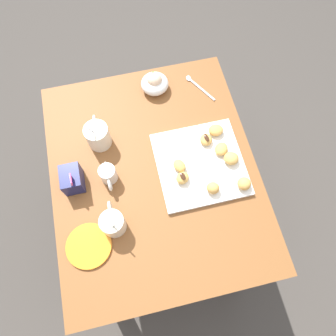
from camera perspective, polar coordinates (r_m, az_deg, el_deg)
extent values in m
plane|color=#423D38|center=(1.89, -1.58, -9.06)|extent=(8.00, 8.00, 0.00)
cube|color=brown|center=(1.19, -2.48, -1.01)|extent=(0.93, 0.76, 0.04)
cube|color=brown|center=(1.52, 13.97, -17.53)|extent=(0.07, 0.07, 0.71)
cube|color=brown|center=(1.74, 5.59, 8.90)|extent=(0.07, 0.07, 0.71)
cube|color=brown|center=(1.50, -11.25, -23.23)|extent=(0.07, 0.07, 0.71)
cube|color=brown|center=(1.72, -15.35, 4.48)|extent=(0.07, 0.07, 0.71)
cube|color=silver|center=(1.18, 5.80, 0.70)|extent=(0.32, 0.32, 0.02)
cylinder|color=silver|center=(1.08, -9.88, -9.88)|extent=(0.08, 0.08, 0.09)
torus|color=silver|center=(1.09, -10.35, -7.28)|extent=(0.06, 0.01, 0.06)
cylinder|color=black|center=(1.05, -10.20, -9.44)|extent=(0.07, 0.07, 0.01)
cylinder|color=silver|center=(1.05, -10.03, -10.34)|extent=(0.02, 0.04, 0.11)
cylinder|color=silver|center=(1.20, -12.51, 5.65)|extent=(0.09, 0.09, 0.10)
torus|color=silver|center=(1.23, -12.92, 7.93)|extent=(0.06, 0.01, 0.06)
cylinder|color=black|center=(1.17, -12.93, 6.63)|extent=(0.08, 0.08, 0.01)
cylinder|color=silver|center=(1.16, -12.76, 5.77)|extent=(0.01, 0.04, 0.13)
cylinder|color=silver|center=(1.15, -10.74, -1.08)|extent=(0.06, 0.06, 0.07)
cone|color=silver|center=(1.13, -11.19, 0.70)|extent=(0.02, 0.02, 0.02)
torus|color=silver|center=(1.13, -10.45, -2.87)|extent=(0.05, 0.01, 0.05)
cylinder|color=white|center=(1.12, -11.00, -0.53)|extent=(0.05, 0.05, 0.01)
cube|color=#191E51|center=(1.17, -16.89, -1.94)|extent=(0.09, 0.07, 0.08)
cube|color=#EA4C93|center=(1.11, -17.10, -1.77)|extent=(0.04, 0.01, 0.03)
cube|color=white|center=(1.11, -17.18, -1.84)|extent=(0.04, 0.01, 0.03)
ellipsoid|color=silver|center=(1.33, -2.41, 14.94)|extent=(0.11, 0.11, 0.06)
sphere|color=beige|center=(1.31, -2.45, 15.50)|extent=(0.06, 0.06, 0.06)
ellipsoid|color=green|center=(1.30, -2.61, 16.42)|extent=(0.03, 0.02, 0.01)
cylinder|color=orange|center=(1.13, -14.09, -13.46)|extent=(0.15, 0.15, 0.01)
cube|color=silver|center=(1.35, 6.04, 13.97)|extent=(0.13, 0.08, 0.00)
ellipsoid|color=silver|center=(1.38, 3.73, 15.86)|extent=(0.03, 0.02, 0.01)
ellipsoid|color=#DBA351|center=(1.22, 8.63, 6.76)|extent=(0.06, 0.06, 0.03)
ellipsoid|color=#DBA351|center=(1.12, 8.12, -3.58)|extent=(0.06, 0.06, 0.04)
ellipsoid|color=#DBA351|center=(1.19, 9.58, 3.41)|extent=(0.07, 0.07, 0.03)
ellipsoid|color=#DBA351|center=(1.17, 11.34, 1.71)|extent=(0.06, 0.06, 0.04)
ellipsoid|color=#DBA351|center=(1.15, 13.58, -2.75)|extent=(0.07, 0.07, 0.04)
ellipsoid|color=#DBA351|center=(1.13, 2.64, -1.80)|extent=(0.06, 0.06, 0.03)
ellipsoid|color=#381E11|center=(1.11, 2.68, -1.48)|extent=(0.03, 0.02, 0.00)
ellipsoid|color=#DBA351|center=(1.14, 2.08, 0.42)|extent=(0.06, 0.06, 0.03)
ellipsoid|color=#DBA351|center=(1.20, 6.88, 5.10)|extent=(0.05, 0.05, 0.03)
ellipsoid|color=#381E11|center=(1.18, 6.97, 5.44)|extent=(0.04, 0.02, 0.00)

